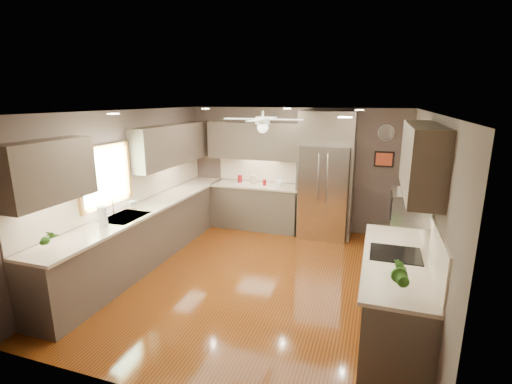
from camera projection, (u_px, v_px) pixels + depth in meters
The scene contains 27 objects.
floor at pixel (256, 278), 5.69m from camera, with size 5.00×5.00×0.00m, color #511E0A.
ceiling at pixel (256, 111), 5.08m from camera, with size 5.00×5.00×0.00m, color white.
wall_back at pixel (294, 169), 7.69m from camera, with size 4.50×4.50×0.00m, color brown.
wall_front at pixel (162, 274), 3.09m from camera, with size 4.50×4.50×0.00m, color brown.
wall_left at pixel (126, 188), 6.07m from camera, with size 5.00×5.00×0.00m, color brown.
wall_right at pixel (424, 214), 4.70m from camera, with size 5.00×5.00×0.00m, color brown.
canister_a at pixel (240, 179), 7.86m from camera, with size 0.10×0.10×0.15m, color maroon.
canister_c at pixel (253, 180), 7.73m from camera, with size 0.12×0.12×0.19m, color tan.
canister_d at pixel (264, 182), 7.62m from camera, with size 0.08×0.08×0.12m, color maroon.
soap_bottle at pixel (133, 203), 5.99m from camera, with size 0.08×0.08×0.18m, color white.
potted_plant_left at pixel (47, 238), 4.31m from camera, with size 0.17×0.11×0.32m, color #2B5B1A.
potted_plant_right at pixel (399, 274), 3.39m from camera, with size 0.19×0.15×0.35m, color #2B5B1A.
bowl at pixel (279, 185), 7.56m from camera, with size 0.22×0.22×0.05m, color tan.
left_run at pixel (150, 231), 6.31m from camera, with size 0.65×4.70×1.45m.
back_run at pixel (256, 205), 7.83m from camera, with size 1.85×0.65×1.45m.
uppers at pixel (227, 148), 6.11m from camera, with size 4.50×4.70×0.95m.
window at pixel (105, 176), 5.53m from camera, with size 0.05×1.12×0.92m.
sink at pixel (125, 219), 5.60m from camera, with size 0.50×0.70×0.32m.
refrigerator at pixel (325, 177), 7.18m from camera, with size 1.06×0.75×2.45m.
right_run at pixel (394, 295), 4.25m from camera, with size 0.70×2.20×1.45m.
microwave at pixel (410, 206), 4.21m from camera, with size 0.43×0.55×0.34m.
ceiling_fan at pixel (263, 123), 5.40m from camera, with size 1.18×1.18×0.32m.
recessed_lights at pixel (262, 111), 5.46m from camera, with size 2.84×3.14×0.01m.
wall_clock at pixel (386, 133), 6.95m from camera, with size 0.30×0.03×0.30m.
framed_print at pixel (384, 159), 7.06m from camera, with size 0.36×0.03×0.30m.
stool at pixel (382, 239), 6.61m from camera, with size 0.56×0.56×0.49m.
paper_towel at pixel (103, 217), 5.13m from camera, with size 0.13×0.13×0.32m.
Camera 1 is at (1.63, -4.94, 2.67)m, focal length 26.00 mm.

